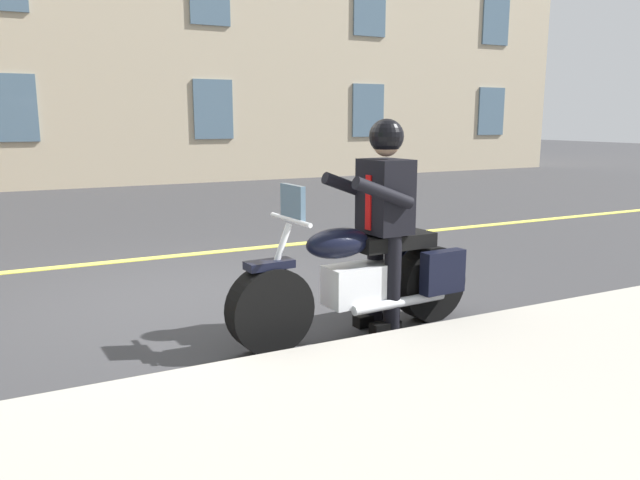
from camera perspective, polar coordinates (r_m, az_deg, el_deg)
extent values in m
plane|color=#333335|center=(6.19, -12.04, -5.42)|extent=(80.00, 80.00, 0.00)
cube|color=#E5DB4C|center=(8.09, -15.70, -1.68)|extent=(60.00, 0.16, 0.01)
cylinder|color=black|center=(4.67, -4.63, -6.46)|extent=(0.67, 0.24, 0.66)
cylinder|color=black|center=(5.49, 10.07, -3.89)|extent=(0.67, 0.24, 0.66)
cube|color=silver|center=(5.03, 3.59, -4.08)|extent=(0.58, 0.32, 0.32)
ellipsoid|color=black|center=(4.84, 1.68, -0.29)|extent=(0.58, 0.32, 0.24)
cube|color=black|center=(5.16, 6.85, -0.11)|extent=(0.72, 0.33, 0.12)
cube|color=black|center=(5.27, 11.27, -2.90)|extent=(0.41, 0.15, 0.36)
cube|color=black|center=(5.59, 8.27, -1.99)|extent=(0.41, 0.15, 0.36)
cylinder|color=silver|center=(4.60, -4.46, -3.21)|extent=(0.35, 0.07, 0.76)
cylinder|color=silver|center=(4.59, -2.74, 1.88)|extent=(0.08, 0.60, 0.04)
cube|color=black|center=(4.57, -4.70, -2.27)|extent=(0.37, 0.18, 0.06)
cylinder|color=silver|center=(5.12, 7.37, -5.74)|extent=(0.90, 0.14, 0.08)
cube|color=slate|center=(4.58, -2.54, 3.38)|extent=(0.06, 0.32, 0.28)
cylinder|color=black|center=(5.08, 6.69, -3.99)|extent=(0.14, 0.14, 0.84)
cube|color=black|center=(5.15, 6.06, -8.06)|extent=(0.27, 0.13, 0.10)
cylinder|color=black|center=(5.26, 5.11, -3.42)|extent=(0.14, 0.14, 0.84)
cube|color=black|center=(5.33, 4.51, -7.35)|extent=(0.27, 0.13, 0.10)
cube|color=black|center=(5.04, 6.04, 4.02)|extent=(0.35, 0.42, 0.60)
cube|color=red|center=(4.95, 4.54, 3.46)|extent=(0.03, 0.07, 0.44)
cylinder|color=black|center=(4.75, 5.89, 4.33)|extent=(0.56, 0.14, 0.28)
cylinder|color=black|center=(5.10, 2.95, 4.84)|extent=(0.56, 0.14, 0.28)
sphere|color=tan|center=(5.00, 6.14, 8.92)|extent=(0.22, 0.22, 0.22)
sphere|color=black|center=(5.00, 6.15, 9.49)|extent=(0.28, 0.28, 0.28)
cube|color=slate|center=(22.51, 15.53, 11.37)|extent=(1.10, 0.06, 1.60)
cube|color=slate|center=(19.55, 4.47, 11.84)|extent=(1.10, 0.06, 1.60)
cube|color=slate|center=(17.51, -9.82, 11.80)|extent=(1.10, 0.06, 1.60)
cube|color=slate|center=(16.74, -26.53, 10.86)|extent=(1.10, 0.06, 1.60)
cube|color=slate|center=(22.75, 15.94, 18.94)|extent=(1.10, 0.06, 1.60)
cube|color=slate|center=(19.82, 4.61, 20.54)|extent=(1.10, 0.06, 1.60)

